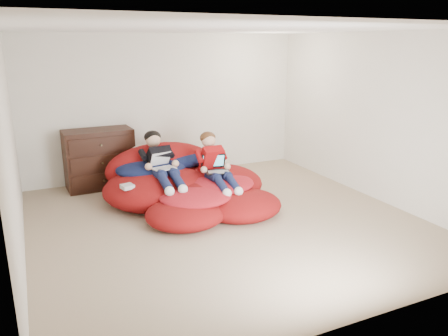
# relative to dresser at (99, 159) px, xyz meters

# --- Properties ---
(room_shell) EXTENTS (5.10, 5.10, 2.77)m
(room_shell) POSITION_rel_dresser_xyz_m (1.28, -2.21, -0.27)
(room_shell) COLOR tan
(room_shell) RESTS_ON ground
(dresser) EXTENTS (1.11, 0.63, 0.98)m
(dresser) POSITION_rel_dresser_xyz_m (0.00, 0.00, 0.00)
(dresser) COLOR black
(dresser) RESTS_ON ground
(beanbag_pile) EXTENTS (2.48, 2.38, 0.88)m
(beanbag_pile) POSITION_rel_dresser_xyz_m (1.05, -1.23, -0.23)
(beanbag_pile) COLOR maroon
(beanbag_pile) RESTS_ON ground
(cream_pillow) EXTENTS (0.45, 0.29, 0.29)m
(cream_pillow) POSITION_rel_dresser_xyz_m (0.60, -0.47, 0.13)
(cream_pillow) COLOR beige
(cream_pillow) RESTS_ON beanbag_pile
(older_boy) EXTENTS (0.37, 1.28, 0.70)m
(older_boy) POSITION_rel_dresser_xyz_m (0.71, -1.13, 0.18)
(older_boy) COLOR black
(older_boy) RESTS_ON beanbag_pile
(younger_boy) EXTENTS (0.32, 1.06, 0.75)m
(younger_boy) POSITION_rel_dresser_xyz_m (1.44, -1.48, 0.15)
(younger_boy) COLOR #AC0F11
(younger_boy) RESTS_ON beanbag_pile
(laptop_white) EXTENTS (0.35, 0.38, 0.21)m
(laptop_white) POSITION_rel_dresser_xyz_m (0.71, -1.25, 0.14)
(laptop_white) COLOR silver
(laptop_white) RESTS_ON older_boy
(laptop_black) EXTENTS (0.41, 0.43, 0.25)m
(laptop_black) POSITION_rel_dresser_xyz_m (1.44, -1.52, 0.08)
(laptop_black) COLOR black
(laptop_black) RESTS_ON younger_boy
(power_adapter) EXTENTS (0.19, 0.19, 0.06)m
(power_adapter) POSITION_rel_dresser_xyz_m (0.14, -1.43, -0.07)
(power_adapter) COLOR silver
(power_adapter) RESTS_ON beanbag_pile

